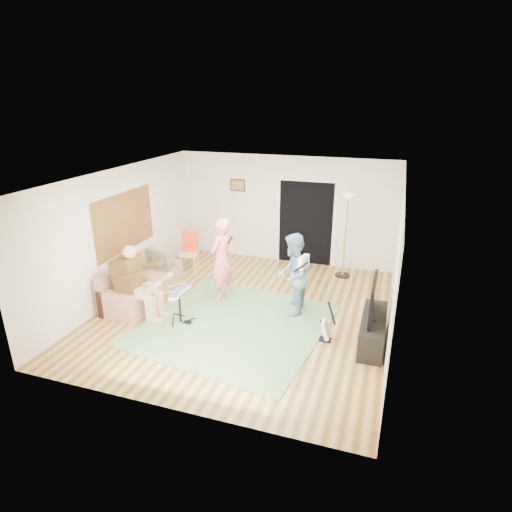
{
  "coord_description": "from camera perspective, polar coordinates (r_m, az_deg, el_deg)",
  "views": [
    {
      "loc": [
        2.62,
        -7.16,
        4.05
      ],
      "look_at": [
        0.14,
        0.3,
        1.09
      ],
      "focal_mm": 30.0,
      "sensor_mm": 36.0,
      "label": 1
    }
  ],
  "objects": [
    {
      "name": "walls",
      "position": [
        8.09,
        -1.61,
        1.12
      ],
      "size": [
        5.5,
        6.0,
        2.7
      ],
      "primitive_type": null,
      "color": "beige",
      "rests_on": "floor"
    },
    {
      "name": "dining_chair",
      "position": [
        10.59,
        -8.81,
        -0.16
      ],
      "size": [
        0.48,
        0.5,
        0.94
      ],
      "rotation": [
        0.0,
        0.0,
        0.23
      ],
      "color": "#D1BC88",
      "rests_on": "floor"
    },
    {
      "name": "window_blinds",
      "position": [
        9.44,
        -17.09,
        4.36
      ],
      "size": [
        0.0,
        2.05,
        2.05
      ],
      "primitive_type": "plane",
      "rotation": [
        1.57,
        0.0,
        1.57
      ],
      "color": "brown",
      "rests_on": "walls"
    },
    {
      "name": "television",
      "position": [
        7.48,
        15.36,
        -5.49
      ],
      "size": [
        0.06,
        1.05,
        0.66
      ],
      "primitive_type": "cube",
      "color": "black",
      "rests_on": "tv_cabinet"
    },
    {
      "name": "singer",
      "position": [
        8.86,
        -4.64,
        -0.43
      ],
      "size": [
        0.53,
        0.71,
        1.75
      ],
      "primitive_type": "imported",
      "rotation": [
        0.0,
        0.0,
        -1.76
      ],
      "color": "#F76B71",
      "rests_on": "floor"
    },
    {
      "name": "floor",
      "position": [
        8.63,
        -1.52,
        -7.36
      ],
      "size": [
        6.0,
        6.0,
        0.0
      ],
      "primitive_type": "plane",
      "color": "brown",
      "rests_on": "ground"
    },
    {
      "name": "doorway",
      "position": [
        10.78,
        6.62,
        4.34
      ],
      "size": [
        2.1,
        0.0,
        2.1
      ],
      "primitive_type": "plane",
      "rotation": [
        1.57,
        0.0,
        0.0
      ],
      "color": "black",
      "rests_on": "walls"
    },
    {
      "name": "drum_kit",
      "position": [
        8.21,
        -10.11,
        -6.88
      ],
      "size": [
        0.37,
        0.67,
        0.69
      ],
      "color": "black",
      "rests_on": "floor"
    },
    {
      "name": "tv_cabinet",
      "position": [
        7.76,
        15.31,
        -9.52
      ],
      "size": [
        0.4,
        1.4,
        0.5
      ],
      "primitive_type": "cube",
      "color": "black",
      "rests_on": "floor"
    },
    {
      "name": "picture_frame",
      "position": [
        11.07,
        -2.46,
        9.42
      ],
      "size": [
        0.42,
        0.03,
        0.32
      ],
      "primitive_type": "cube",
      "color": "#3F2314",
      "rests_on": "walls"
    },
    {
      "name": "guitar_spare",
      "position": [
        7.67,
        9.34,
        -9.65
      ],
      "size": [
        0.27,
        0.24,
        0.76
      ],
      "color": "black",
      "rests_on": "floor"
    },
    {
      "name": "guitar_held",
      "position": [
        8.09,
        6.36,
        -0.79
      ],
      "size": [
        0.26,
        0.61,
        0.26
      ],
      "primitive_type": null,
      "rotation": [
        0.0,
        0.0,
        -0.24
      ],
      "color": "white",
      "rests_on": "guitarist"
    },
    {
      "name": "ceiling",
      "position": [
        7.74,
        -1.71,
        10.58
      ],
      "size": [
        6.0,
        6.0,
        0.0
      ],
      "primitive_type": "plane",
      "rotation": [
        3.14,
        0.0,
        0.0
      ],
      "color": "white",
      "rests_on": "walls"
    },
    {
      "name": "drummer",
      "position": [
        8.52,
        -15.35,
        -4.33
      ],
      "size": [
        0.94,
        0.52,
        1.44
      ],
      "color": "#4F3716",
      "rests_on": "sofa"
    },
    {
      "name": "area_rug",
      "position": [
        8.16,
        -2.91,
        -9.07
      ],
      "size": [
        3.62,
        3.63,
        0.02
      ],
      "primitive_type": "cube",
      "rotation": [
        0.0,
        0.0,
        -0.13
      ],
      "color": "#537A4A",
      "rests_on": "floor"
    },
    {
      "name": "sofa",
      "position": [
        9.35,
        -15.23,
        -4.0
      ],
      "size": [
        0.83,
        2.0,
        0.81
      ],
      "color": "#AA7555",
      "rests_on": "floor"
    },
    {
      "name": "microphone",
      "position": [
        8.64,
        -3.5,
        2.09
      ],
      "size": [
        0.06,
        0.06,
        0.24
      ],
      "primitive_type": null,
      "color": "black",
      "rests_on": "singer"
    },
    {
      "name": "torchiere_lamp",
      "position": [
        10.01,
        11.97,
        4.58
      ],
      "size": [
        0.35,
        0.35,
        1.98
      ],
      "color": "black",
      "rests_on": "floor"
    },
    {
      "name": "guitarist",
      "position": [
        8.24,
        4.92,
        -2.54
      ],
      "size": [
        0.69,
        0.85,
        1.64
      ],
      "primitive_type": "imported",
      "rotation": [
        0.0,
        0.0,
        -1.48
      ],
      "color": "slate",
      "rests_on": "floor"
    }
  ]
}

